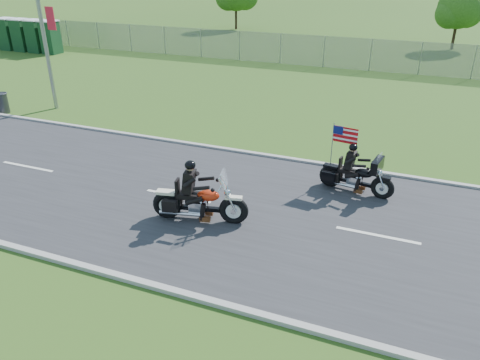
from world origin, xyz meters
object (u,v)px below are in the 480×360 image
at_px(porta_toilet_c, 22,36).
at_px(trash_can, 2,103).
at_px(porta_toilet_d, 8,35).
at_px(porta_toilet_a, 51,38).
at_px(motorcycle_lead, 198,202).
at_px(motorcycle_follow, 356,177).
at_px(porta_toilet_b, 36,37).

relative_size(porta_toilet_c, trash_can, 2.50).
relative_size(porta_toilet_c, porta_toilet_d, 1.00).
distance_m(porta_toilet_a, porta_toilet_c, 2.80).
height_order(porta_toilet_a, motorcycle_lead, porta_toilet_a).
bearing_deg(motorcycle_lead, porta_toilet_c, 130.65).
bearing_deg(motorcycle_follow, porta_toilet_b, 159.42).
height_order(porta_toilet_a, porta_toilet_c, same).
height_order(porta_toilet_d, motorcycle_follow, porta_toilet_d).
bearing_deg(trash_can, porta_toilet_d, 134.79).
distance_m(porta_toilet_a, motorcycle_follow, 28.97).
bearing_deg(trash_can, porta_toilet_b, 127.55).
bearing_deg(porta_toilet_d, motorcycle_lead, -35.33).
xyz_separation_m(porta_toilet_b, motorcycle_follow, (26.39, -14.63, -0.60)).
distance_m(porta_toilet_b, porta_toilet_d, 2.80).
distance_m(porta_toilet_b, porta_toilet_c, 1.40).
bearing_deg(motorcycle_lead, trash_can, 144.54).
bearing_deg(trash_can, porta_toilet_a, 123.29).
bearing_deg(porta_toilet_d, porta_toilet_c, 0.00).
distance_m(porta_toilet_c, motorcycle_follow, 31.42).
relative_size(porta_toilet_d, trash_can, 2.50).
xyz_separation_m(porta_toilet_a, motorcycle_follow, (24.99, -14.63, -0.60)).
xyz_separation_m(porta_toilet_d, motorcycle_follow, (29.19, -14.63, -0.60)).
xyz_separation_m(porta_toilet_b, motorcycle_lead, (22.61, -18.01, -0.57)).
relative_size(porta_toilet_a, motorcycle_lead, 0.85).
relative_size(porta_toilet_a, trash_can, 2.50).
xyz_separation_m(porta_toilet_c, trash_can, (11.00, -12.49, -0.69)).
height_order(porta_toilet_c, trash_can, porta_toilet_c).
relative_size(motorcycle_lead, motorcycle_follow, 1.13).
relative_size(porta_toilet_b, motorcycle_follow, 0.96).
relative_size(porta_toilet_b, motorcycle_lead, 0.85).
distance_m(porta_toilet_b, motorcycle_lead, 28.91).
height_order(porta_toilet_a, motorcycle_follow, porta_toilet_a).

